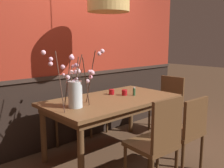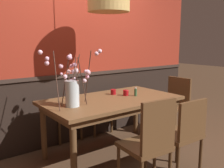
{
  "view_description": "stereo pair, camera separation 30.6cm",
  "coord_description": "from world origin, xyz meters",
  "px_view_note": "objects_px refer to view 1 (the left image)",
  "views": [
    {
      "loc": [
        -2.14,
        -2.32,
        1.49
      ],
      "look_at": [
        0.0,
        0.0,
        0.95
      ],
      "focal_mm": 40.02,
      "sensor_mm": 36.0,
      "label": 1
    },
    {
      "loc": [
        -1.9,
        -2.51,
        1.49
      ],
      "look_at": [
        0.0,
        0.0,
        0.95
      ],
      "focal_mm": 40.02,
      "sensor_mm": 36.0,
      "label": 2
    }
  ],
  "objects_px": {
    "condiment_bottle": "(134,91)",
    "pendant_lamp": "(108,2)",
    "chair_far_side_right": "(89,102)",
    "candle_holder_nearer_center": "(124,92)",
    "chair_head_east_end": "(168,100)",
    "chair_far_side_left": "(59,106)",
    "dining_table": "(112,105)",
    "chair_near_side_left": "(157,140)",
    "vase_with_blossoms": "(75,89)",
    "candle_holder_nearer_edge": "(112,92)",
    "chair_near_side_right": "(186,130)"
  },
  "relations": [
    {
      "from": "condiment_bottle",
      "to": "pendant_lamp",
      "type": "xyz_separation_m",
      "value": [
        -0.36,
        0.12,
        1.15
      ]
    },
    {
      "from": "chair_far_side_right",
      "to": "condiment_bottle",
      "type": "bearing_deg",
      "value": -86.07
    },
    {
      "from": "candle_holder_nearer_center",
      "to": "pendant_lamp",
      "type": "distance_m",
      "value": 1.2
    },
    {
      "from": "chair_head_east_end",
      "to": "chair_far_side_left",
      "type": "height_order",
      "value": "chair_far_side_left"
    },
    {
      "from": "dining_table",
      "to": "condiment_bottle",
      "type": "bearing_deg",
      "value": -11.32
    },
    {
      "from": "chair_far_side_right",
      "to": "pendant_lamp",
      "type": "relative_size",
      "value": 0.85
    },
    {
      "from": "chair_near_side_left",
      "to": "vase_with_blossoms",
      "type": "bearing_deg",
      "value": 112.69
    },
    {
      "from": "vase_with_blossoms",
      "to": "candle_holder_nearer_edge",
      "type": "xyz_separation_m",
      "value": [
        0.75,
        0.22,
        -0.17
      ]
    },
    {
      "from": "dining_table",
      "to": "pendant_lamp",
      "type": "xyz_separation_m",
      "value": [
        -0.01,
        0.05,
        1.29
      ]
    },
    {
      "from": "candle_holder_nearer_edge",
      "to": "chair_near_side_right",
      "type": "bearing_deg",
      "value": -83.9
    },
    {
      "from": "chair_head_east_end",
      "to": "chair_far_side_right",
      "type": "height_order",
      "value": "chair_far_side_right"
    },
    {
      "from": "chair_head_east_end",
      "to": "pendant_lamp",
      "type": "bearing_deg",
      "value": 179.05
    },
    {
      "from": "chair_near_side_right",
      "to": "vase_with_blossoms",
      "type": "xyz_separation_m",
      "value": [
        -0.87,
        0.88,
        0.46
      ]
    },
    {
      "from": "condiment_bottle",
      "to": "pendant_lamp",
      "type": "relative_size",
      "value": 0.11
    },
    {
      "from": "chair_head_east_end",
      "to": "pendant_lamp",
      "type": "height_order",
      "value": "pendant_lamp"
    },
    {
      "from": "chair_near_side_left",
      "to": "candle_holder_nearer_edge",
      "type": "relative_size",
      "value": 12.2
    },
    {
      "from": "pendant_lamp",
      "to": "chair_head_east_end",
      "type": "bearing_deg",
      "value": -0.95
    },
    {
      "from": "chair_far_side_left",
      "to": "candle_holder_nearer_edge",
      "type": "xyz_separation_m",
      "value": [
        0.42,
        -0.7,
        0.26
      ]
    },
    {
      "from": "chair_head_east_end",
      "to": "candle_holder_nearer_edge",
      "type": "relative_size",
      "value": 11.42
    },
    {
      "from": "chair_near_side_left",
      "to": "pendant_lamp",
      "type": "bearing_deg",
      "value": 77.39
    },
    {
      "from": "chair_near_side_right",
      "to": "pendant_lamp",
      "type": "xyz_separation_m",
      "value": [
        -0.29,
        0.97,
        1.45
      ]
    },
    {
      "from": "chair_far_side_left",
      "to": "pendant_lamp",
      "type": "bearing_deg",
      "value": -73.57
    },
    {
      "from": "chair_far_side_left",
      "to": "candle_holder_nearer_center",
      "type": "distance_m",
      "value": 1.04
    },
    {
      "from": "chair_near_side_left",
      "to": "condiment_bottle",
      "type": "distance_m",
      "value": 1.05
    },
    {
      "from": "dining_table",
      "to": "chair_near_side_left",
      "type": "distance_m",
      "value": 0.94
    },
    {
      "from": "chair_head_east_end",
      "to": "chair_far_side_left",
      "type": "relative_size",
      "value": 0.95
    },
    {
      "from": "vase_with_blossoms",
      "to": "candle_holder_nearer_center",
      "type": "height_order",
      "value": "vase_with_blossoms"
    },
    {
      "from": "chair_head_east_end",
      "to": "chair_far_side_right",
      "type": "xyz_separation_m",
      "value": [
        -1.03,
        0.84,
        -0.0
      ]
    },
    {
      "from": "chair_near_side_right",
      "to": "condiment_bottle",
      "type": "height_order",
      "value": "chair_near_side_right"
    },
    {
      "from": "chair_far_side_left",
      "to": "vase_with_blossoms",
      "type": "distance_m",
      "value": 1.07
    },
    {
      "from": "chair_far_side_left",
      "to": "chair_far_side_right",
      "type": "height_order",
      "value": "chair_far_side_left"
    },
    {
      "from": "vase_with_blossoms",
      "to": "pendant_lamp",
      "type": "relative_size",
      "value": 0.63
    },
    {
      "from": "chair_far_side_left",
      "to": "candle_holder_nearer_edge",
      "type": "distance_m",
      "value": 0.86
    },
    {
      "from": "chair_near_side_left",
      "to": "candle_holder_nearer_center",
      "type": "distance_m",
      "value": 1.08
    },
    {
      "from": "chair_far_side_right",
      "to": "vase_with_blossoms",
      "type": "relative_size",
      "value": 1.36
    },
    {
      "from": "chair_near_side_left",
      "to": "vase_with_blossoms",
      "type": "xyz_separation_m",
      "value": [
        -0.36,
        0.87,
        0.44
      ]
    },
    {
      "from": "chair_head_east_end",
      "to": "candle_holder_nearer_center",
      "type": "height_order",
      "value": "chair_head_east_end"
    },
    {
      "from": "chair_head_east_end",
      "to": "condiment_bottle",
      "type": "distance_m",
      "value": 1.01
    },
    {
      "from": "chair_near_side_left",
      "to": "chair_far_side_left",
      "type": "xyz_separation_m",
      "value": [
        -0.03,
        1.79,
        0.01
      ]
    },
    {
      "from": "chair_far_side_left",
      "to": "chair_near_side_right",
      "type": "distance_m",
      "value": 1.89
    },
    {
      "from": "chair_far_side_right",
      "to": "chair_far_side_left",
      "type": "bearing_deg",
      "value": 177.89
    },
    {
      "from": "chair_near_side_right",
      "to": "chair_far_side_right",
      "type": "bearing_deg",
      "value": 90.0
    },
    {
      "from": "chair_head_east_end",
      "to": "chair_far_side_right",
      "type": "distance_m",
      "value": 1.32
    },
    {
      "from": "condiment_bottle",
      "to": "candle_holder_nearer_edge",
      "type": "bearing_deg",
      "value": 125.38
    },
    {
      "from": "chair_near_side_right",
      "to": "chair_near_side_left",
      "type": "bearing_deg",
      "value": 178.26
    },
    {
      "from": "chair_head_east_end",
      "to": "vase_with_blossoms",
      "type": "distance_m",
      "value": 1.95
    },
    {
      "from": "dining_table",
      "to": "condiment_bottle",
      "type": "xyz_separation_m",
      "value": [
        0.35,
        -0.07,
        0.14
      ]
    },
    {
      "from": "vase_with_blossoms",
      "to": "candle_holder_nearer_center",
      "type": "relative_size",
      "value": 8.45
    },
    {
      "from": "chair_far_side_right",
      "to": "candle_holder_nearer_edge",
      "type": "bearing_deg",
      "value": -99.82
    },
    {
      "from": "chair_near_side_left",
      "to": "chair_head_east_end",
      "type": "distance_m",
      "value": 1.8
    }
  ]
}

